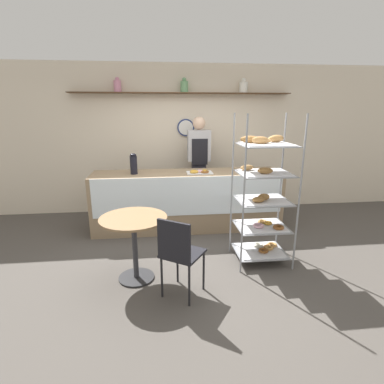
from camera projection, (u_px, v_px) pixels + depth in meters
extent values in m
plane|color=#4C4742|center=(195.00, 256.00, 4.03)|extent=(14.00, 14.00, 0.00)
cube|color=beige|center=(182.00, 140.00, 5.62)|extent=(10.00, 0.06, 2.70)
cube|color=#4C331E|center=(182.00, 93.00, 5.26)|extent=(3.89, 0.24, 0.02)
cylinder|color=#CC7F99|center=(118.00, 86.00, 5.11)|extent=(0.13, 0.13, 0.19)
sphere|color=#CC7F99|center=(117.00, 79.00, 5.08)|extent=(0.07, 0.07, 0.07)
cylinder|color=#669966|center=(184.00, 87.00, 5.23)|extent=(0.14, 0.14, 0.19)
sphere|color=#669966|center=(184.00, 80.00, 5.20)|extent=(0.07, 0.07, 0.07)
cylinder|color=silver|center=(243.00, 87.00, 5.35)|extent=(0.15, 0.15, 0.18)
sphere|color=silver|center=(244.00, 80.00, 5.32)|extent=(0.08, 0.08, 0.08)
cylinder|color=navy|center=(186.00, 128.00, 5.52)|extent=(0.31, 0.03, 0.31)
cylinder|color=white|center=(186.00, 128.00, 5.51)|extent=(0.27, 0.00, 0.27)
cube|color=#937A5B|center=(187.00, 200.00, 4.89)|extent=(3.02, 0.67, 0.94)
cube|color=silver|center=(190.00, 196.00, 4.52)|extent=(2.90, 0.01, 0.60)
cylinder|color=gray|center=(244.00, 199.00, 3.39)|extent=(0.02, 0.02, 1.87)
cylinder|color=gray|center=(300.00, 197.00, 3.46)|extent=(0.02, 0.02, 1.87)
cylinder|color=gray|center=(232.00, 186.00, 3.92)|extent=(0.02, 0.02, 1.87)
cylinder|color=gray|center=(281.00, 185.00, 3.99)|extent=(0.02, 0.02, 1.87)
cube|color=gray|center=(260.00, 251.00, 3.91)|extent=(0.64, 0.53, 0.01)
cube|color=silver|center=(260.00, 250.00, 3.90)|extent=(0.56, 0.47, 0.01)
torus|color=tan|center=(272.00, 245.00, 4.01)|extent=(0.13, 0.13, 0.03)
torus|color=tan|center=(269.00, 248.00, 3.91)|extent=(0.11, 0.11, 0.04)
torus|color=brown|center=(269.00, 247.00, 3.94)|extent=(0.13, 0.13, 0.03)
torus|color=brown|center=(263.00, 251.00, 3.84)|extent=(0.13, 0.13, 0.03)
torus|color=silver|center=(258.00, 245.00, 3.99)|extent=(0.13, 0.13, 0.04)
cube|color=gray|center=(261.00, 227.00, 3.81)|extent=(0.64, 0.53, 0.01)
cube|color=silver|center=(261.00, 226.00, 3.81)|extent=(0.56, 0.47, 0.01)
torus|color=#EAB2C1|center=(258.00, 225.00, 3.75)|extent=(0.13, 0.13, 0.04)
torus|color=brown|center=(278.00, 227.00, 3.70)|extent=(0.14, 0.14, 0.04)
torus|color=gold|center=(268.00, 223.00, 3.85)|extent=(0.11, 0.11, 0.03)
torus|color=tan|center=(262.00, 222.00, 3.89)|extent=(0.11, 0.11, 0.03)
cube|color=gray|center=(263.00, 201.00, 3.72)|extent=(0.64, 0.53, 0.01)
cube|color=silver|center=(263.00, 200.00, 3.72)|extent=(0.56, 0.47, 0.01)
ellipsoid|color=olive|center=(258.00, 200.00, 3.58)|extent=(0.16, 0.10, 0.07)
ellipsoid|color=olive|center=(264.00, 197.00, 3.66)|extent=(0.17, 0.12, 0.08)
cube|color=gray|center=(265.00, 174.00, 3.63)|extent=(0.64, 0.53, 0.01)
cube|color=silver|center=(265.00, 173.00, 3.62)|extent=(0.56, 0.47, 0.01)
ellipsoid|color=tan|center=(247.00, 168.00, 3.72)|extent=(0.20, 0.13, 0.07)
ellipsoid|color=olive|center=(265.00, 171.00, 3.52)|extent=(0.19, 0.11, 0.08)
cube|color=gray|center=(267.00, 145.00, 3.53)|extent=(0.64, 0.53, 0.01)
cube|color=silver|center=(267.00, 144.00, 3.53)|extent=(0.56, 0.47, 0.01)
ellipsoid|color=tan|center=(275.00, 139.00, 3.67)|extent=(0.18, 0.09, 0.07)
ellipsoid|color=#B27F47|center=(260.00, 140.00, 3.47)|extent=(0.20, 0.09, 0.09)
ellipsoid|color=tan|center=(262.00, 140.00, 3.55)|extent=(0.23, 0.14, 0.06)
ellipsoid|color=#B27F47|center=(276.00, 139.00, 3.65)|extent=(0.23, 0.15, 0.09)
ellipsoid|color=olive|center=(250.00, 139.00, 3.57)|extent=(0.24, 0.13, 0.09)
cube|color=#282833|center=(199.00, 188.00, 5.49)|extent=(0.24, 0.19, 1.02)
cube|color=#B2B2B7|center=(199.00, 146.00, 5.28)|extent=(0.40, 0.22, 0.54)
cube|color=black|center=(200.00, 152.00, 5.20)|extent=(0.28, 0.01, 0.45)
sphere|color=beige|center=(199.00, 123.00, 5.18)|extent=(0.22, 0.22, 0.22)
cylinder|color=#262628|center=(137.00, 277.00, 3.50)|extent=(0.41, 0.41, 0.02)
cylinder|color=#333338|center=(135.00, 249.00, 3.40)|extent=(0.06, 0.06, 0.71)
cylinder|color=olive|center=(133.00, 218.00, 3.31)|extent=(0.75, 0.75, 0.02)
cylinder|color=black|center=(203.00, 271.00, 3.23)|extent=(0.02, 0.02, 0.46)
cylinder|color=black|center=(178.00, 264.00, 3.38)|extent=(0.02, 0.02, 0.46)
cylinder|color=black|center=(189.00, 286.00, 2.96)|extent=(0.02, 0.02, 0.46)
cylinder|color=black|center=(162.00, 277.00, 3.10)|extent=(0.02, 0.02, 0.46)
cube|color=black|center=(183.00, 253.00, 3.10)|extent=(0.53, 0.53, 0.03)
cube|color=black|center=(174.00, 241.00, 2.89)|extent=(0.32, 0.23, 0.40)
cylinder|color=black|center=(134.00, 165.00, 4.60)|extent=(0.11, 0.11, 0.28)
ellipsoid|color=black|center=(133.00, 155.00, 4.56)|extent=(0.09, 0.09, 0.04)
cube|color=white|center=(200.00, 173.00, 4.71)|extent=(0.40, 0.27, 0.01)
torus|color=gold|center=(205.00, 171.00, 4.74)|extent=(0.10, 0.10, 0.03)
torus|color=#EAB2C1|center=(200.00, 171.00, 4.70)|extent=(0.11, 0.11, 0.04)
torus|color=brown|center=(205.00, 172.00, 4.67)|extent=(0.13, 0.13, 0.03)
torus|color=gold|center=(194.00, 172.00, 4.67)|extent=(0.14, 0.14, 0.04)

